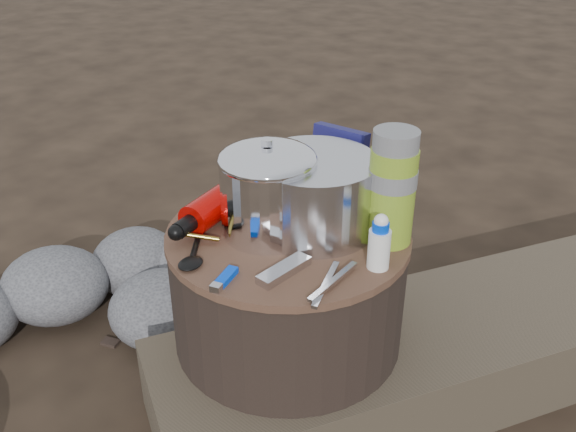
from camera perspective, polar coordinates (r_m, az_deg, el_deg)
The scene contains 15 objects.
ground at distance 1.55m, azimuth 0.00°, elevation -15.76°, with size 60.00×60.00×0.00m, color #2D2219.
stump at distance 1.40m, azimuth 0.00°, elevation -9.29°, with size 0.48×0.48×0.44m, color black.
rock_ring at distance 1.64m, azimuth -22.42°, elevation -10.54°, with size 0.48×1.06×0.21m, color #535358, non-canonical shape.
foil_windscreen at distance 1.26m, azimuth 2.37°, elevation 1.97°, with size 0.24×0.24×0.15m, color silver.
camping_pot at distance 1.23m, azimuth -1.80°, elevation 2.39°, with size 0.19×0.19×0.19m, color white.
fuel_bottle at distance 1.33m, azimuth -5.92°, elevation 1.34°, with size 0.06×0.27×0.06m, color #B90603, non-canonical shape.
thermos at distance 1.21m, azimuth 9.21°, elevation 2.44°, with size 0.09×0.09×0.22m, color #81A326.
travel_mug at distance 1.34m, azimuth 7.79°, elevation 2.64°, with size 0.07×0.07×0.11m, color black.
stuff_sack at distance 1.43m, azimuth -1.12°, elevation 4.52°, with size 0.15×0.13×0.10m, color gold.
food_pouch at distance 1.38m, azimuth 4.46°, elevation 4.64°, with size 0.12×0.03×0.16m, color #161550.
lighter at distance 1.13m, azimuth -5.50°, elevation -5.37°, with size 0.02×0.07×0.01m, color #013FEE.
multitool at distance 1.14m, azimuth -0.36°, elevation -4.83°, with size 0.03×0.11×0.02m, color silver.
pot_grabber at distance 1.12m, azimuth 3.39°, elevation -5.91°, with size 0.04×0.14×0.01m, color silver, non-canonical shape.
spork at distance 1.24m, azimuth -8.11°, elevation -2.27°, with size 0.03×0.16×0.01m, color black, non-canonical shape.
squeeze_bottle at distance 1.15m, azimuth 8.10°, elevation -2.51°, with size 0.04×0.04×0.10m, color white.
Camera 1 is at (0.55, -0.95, 1.09)m, focal length 40.09 mm.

